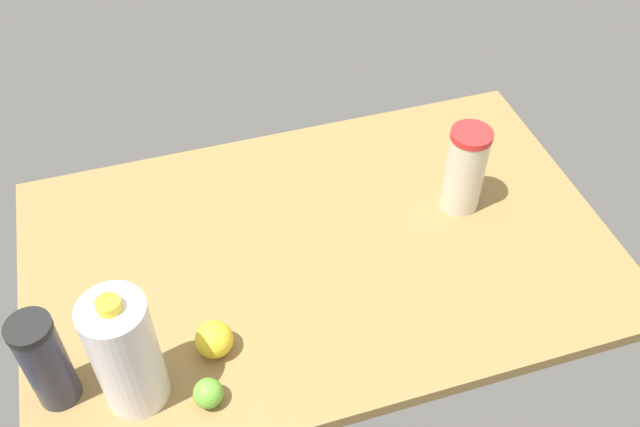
% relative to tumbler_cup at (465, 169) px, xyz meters
% --- Properties ---
extents(countertop, '(1.20, 0.76, 0.03)m').
position_rel_tumbler_cup_xyz_m(countertop, '(-0.33, -0.03, -0.12)').
color(countertop, olive).
rests_on(countertop, ground).
extents(tumbler_cup, '(0.09, 0.09, 0.20)m').
position_rel_tumbler_cup_xyz_m(tumbler_cup, '(0.00, 0.00, 0.00)').
color(tumbler_cup, beige).
rests_on(tumbler_cup, countertop).
extents(milk_jug, '(0.11, 0.11, 0.26)m').
position_rel_tumbler_cup_xyz_m(milk_jug, '(-0.73, -0.26, 0.02)').
color(milk_jug, white).
rests_on(milk_jug, countertop).
extents(shaker_bottle, '(0.07, 0.07, 0.20)m').
position_rel_tumbler_cup_xyz_m(shaker_bottle, '(-0.86, -0.22, 0.00)').
color(shaker_bottle, '#2D2F3F').
rests_on(shaker_bottle, countertop).
extents(lime_loose, '(0.05, 0.05, 0.05)m').
position_rel_tumbler_cup_xyz_m(lime_loose, '(-0.61, -0.31, -0.07)').
color(lime_loose, '#67B336').
rests_on(lime_loose, countertop).
extents(lemon_by_jug, '(0.07, 0.07, 0.07)m').
position_rel_tumbler_cup_xyz_m(lemon_by_jug, '(-0.58, -0.22, -0.07)').
color(lemon_by_jug, yellow).
rests_on(lemon_by_jug, countertop).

